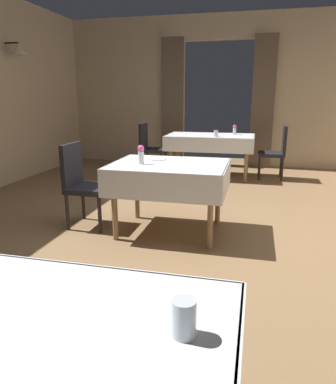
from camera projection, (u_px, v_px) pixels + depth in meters
name	position (u px, v px, depth m)	size (l,w,h in m)	color
ground	(172.00, 232.00, 3.91)	(10.08, 10.08, 0.00)	olive
wall_back	(217.00, 91.00, 7.45)	(6.40, 0.27, 3.00)	tan
dining_table_mid	(169.00, 173.00, 3.78)	(1.20, 0.94, 0.75)	olive
dining_table_far	(210.00, 140.00, 6.50)	(1.55, 0.90, 0.75)	olive
chair_mid_left	(83.00, 181.00, 4.01)	(0.44, 0.44, 0.93)	black
chair_far_left	(149.00, 146.00, 6.85)	(0.44, 0.44, 0.93)	black
chair_far_right	(277.00, 150.00, 6.32)	(0.44, 0.44, 0.93)	black
glass_near_b	(184.00, 318.00, 1.05)	(0.07, 0.07, 0.11)	silver
flower_vase_mid	(141.00, 154.00, 3.70)	(0.07, 0.07, 0.20)	silver
plate_mid_b	(157.00, 159.00, 3.98)	(0.21, 0.21, 0.01)	white
flower_vase_far	(235.00, 129.00, 6.54)	(0.07, 0.07, 0.17)	silver
glass_far_b	(216.00, 133.00, 6.18)	(0.07, 0.07, 0.11)	silver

